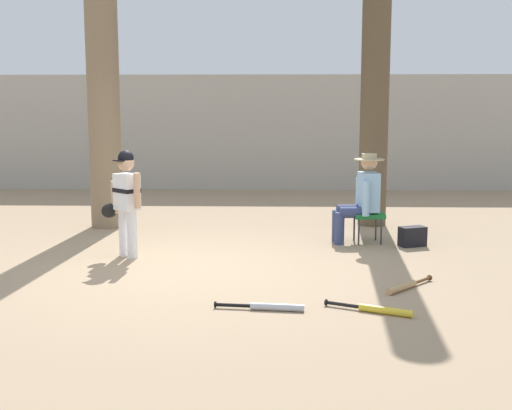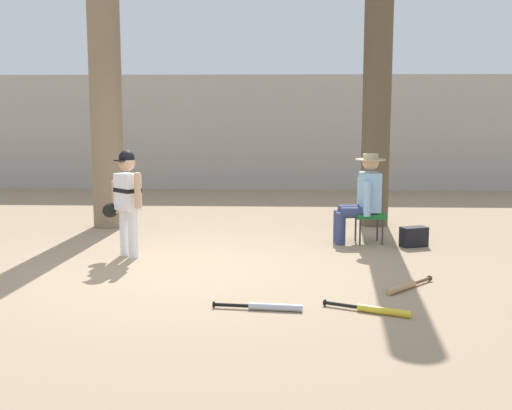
% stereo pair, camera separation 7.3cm
% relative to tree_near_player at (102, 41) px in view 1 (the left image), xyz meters
% --- Properties ---
extents(ground_plane, '(60.00, 60.00, 0.00)m').
position_rel_tree_near_player_xyz_m(ground_plane, '(1.60, -2.69, -2.76)').
color(ground_plane, '#9E8466').
extents(concrete_back_wall, '(18.00, 0.36, 2.48)m').
position_rel_tree_near_player_xyz_m(concrete_back_wall, '(1.60, 4.68, -1.52)').
color(concrete_back_wall, '#ADA89E').
rests_on(concrete_back_wall, ground).
extents(tree_near_player, '(0.69, 0.69, 6.21)m').
position_rel_tree_near_player_xyz_m(tree_near_player, '(0.00, 0.00, 0.00)').
color(tree_near_player, '#7F6B51').
rests_on(tree_near_player, ground).
extents(tree_behind_spectator, '(0.72, 0.72, 5.76)m').
position_rel_tree_near_player_xyz_m(tree_behind_spectator, '(4.06, 0.28, -0.27)').
color(tree_behind_spectator, brown).
rests_on(tree_behind_spectator, ground).
extents(young_ballplayer, '(0.57, 0.44, 1.31)m').
position_rel_tree_near_player_xyz_m(young_ballplayer, '(0.75, -2.05, -2.02)').
color(young_ballplayer, white).
rests_on(young_ballplayer, ground).
extents(folding_stool, '(0.43, 0.43, 0.41)m').
position_rel_tree_near_player_xyz_m(folding_stool, '(3.80, -1.10, -2.40)').
color(folding_stool, '#196B2D').
rests_on(folding_stool, ground).
extents(seated_spectator, '(0.67, 0.54, 1.20)m').
position_rel_tree_near_player_xyz_m(seated_spectator, '(3.71, -1.11, -2.12)').
color(seated_spectator, navy).
rests_on(seated_spectator, ground).
extents(handbag_beside_stool, '(0.38, 0.29, 0.26)m').
position_rel_tree_near_player_xyz_m(handbag_beside_stool, '(4.36, -1.32, -2.63)').
color(handbag_beside_stool, black).
rests_on(handbag_beside_stool, ground).
extents(bat_wood_tan, '(0.57, 0.61, 0.07)m').
position_rel_tree_near_player_xyz_m(bat_wood_tan, '(3.87, -3.43, -2.73)').
color(bat_wood_tan, tan).
rests_on(bat_wood_tan, ground).
extents(bat_aluminum_silver, '(0.82, 0.15, 0.07)m').
position_rel_tree_near_player_xyz_m(bat_aluminum_silver, '(2.52, -4.16, -2.73)').
color(bat_aluminum_silver, '#B7BCC6').
rests_on(bat_aluminum_silver, ground).
extents(bat_yellow_trainer, '(0.76, 0.40, 0.07)m').
position_rel_tree_near_player_xyz_m(bat_yellow_trainer, '(3.49, -4.21, -2.73)').
color(bat_yellow_trainer, yellow).
rests_on(bat_yellow_trainer, ground).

